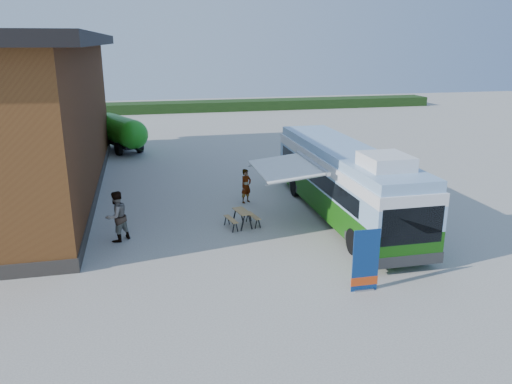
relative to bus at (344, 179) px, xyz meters
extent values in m
plane|color=#BCB7AD|center=(-3.86, -3.08, -1.66)|extent=(100.00, 100.00, 0.00)
cube|color=brown|center=(-14.36, 6.92, 1.84)|extent=(8.00, 20.00, 7.00)
cube|color=#332D28|center=(-14.36, 6.92, -1.41)|extent=(8.10, 20.10, 0.50)
cube|color=#264419|center=(4.14, 34.92, -1.16)|extent=(40.00, 3.00, 1.00)
cube|color=#196A11|center=(0.00, 0.07, -0.81)|extent=(2.40, 11.29, 1.03)
cube|color=#8DB5DC|center=(0.00, 0.07, 0.13)|extent=(2.40, 11.29, 0.85)
cube|color=black|center=(-1.16, 0.55, 0.13)|extent=(0.08, 9.40, 0.66)
cube|color=black|center=(1.17, 0.53, 0.13)|extent=(0.08, 9.40, 0.66)
cube|color=white|center=(0.00, 0.07, 0.76)|extent=(2.40, 11.29, 0.42)
cube|color=#8DB5DC|center=(0.00, 0.07, 1.16)|extent=(2.26, 11.10, 0.38)
cube|color=white|center=(-0.02, -3.50, 1.58)|extent=(1.51, 1.70, 0.47)
cube|color=black|center=(-0.03, -5.54, -0.02)|extent=(2.12, 0.07, 1.22)
cube|color=#2D2D2D|center=(-0.03, -5.49, -1.19)|extent=(2.40, 0.21, 0.38)
cube|color=#2D2D2D|center=(0.03, 5.63, -1.19)|extent=(2.40, 0.21, 0.38)
cylinder|color=black|center=(-1.07, -3.69, -1.19)|extent=(0.29, 0.94, 0.94)
cylinder|color=black|center=(1.04, -3.70, -1.19)|extent=(0.29, 0.94, 0.94)
cylinder|color=black|center=(-1.04, 3.37, -1.19)|extent=(0.29, 0.94, 0.94)
cylinder|color=black|center=(1.07, 3.36, -1.19)|extent=(0.29, 0.94, 0.94)
cube|color=white|center=(-2.67, -0.29, 0.85)|extent=(2.23, 3.57, 0.28)
cube|color=#A5A8AD|center=(-1.55, -0.29, 1.02)|extent=(0.17, 3.86, 0.15)
cylinder|color=#A5A8AD|center=(-2.67, -1.77, 0.75)|extent=(2.32, 0.06, 0.29)
cylinder|color=#A5A8AD|center=(-2.66, 1.19, 0.75)|extent=(2.32, 0.06, 0.29)
cube|color=navy|center=(-1.88, -6.26, -0.69)|extent=(0.83, 0.03, 1.95)
cube|color=#D64214|center=(-1.88, -6.26, -1.35)|extent=(0.85, 0.04, 0.27)
cube|color=#A5A8AD|center=(-1.88, -6.26, -1.63)|extent=(0.59, 0.18, 0.06)
cylinder|color=#A5A8AD|center=(-1.88, -6.24, -0.69)|extent=(0.02, 0.02, 1.95)
cube|color=tan|center=(-4.37, -0.17, -1.00)|extent=(0.65, 1.13, 0.04)
cube|color=tan|center=(-4.85, -0.27, -1.26)|extent=(0.43, 1.08, 0.03)
cube|color=tan|center=(-3.90, -0.07, -1.26)|extent=(0.43, 1.08, 0.03)
cube|color=black|center=(-4.44, -0.64, -1.33)|extent=(0.05, 0.05, 0.65)
cube|color=black|center=(-4.13, -0.57, -1.33)|extent=(0.05, 0.05, 0.65)
cube|color=black|center=(-4.62, 0.23, -1.33)|extent=(0.05, 0.05, 0.65)
cube|color=black|center=(-4.31, 0.29, -1.33)|extent=(0.05, 0.05, 0.65)
imported|color=#999999|center=(-3.57, 2.89, -0.87)|extent=(0.69, 0.63, 1.59)
imported|color=#999999|center=(-9.18, -0.57, -0.70)|extent=(1.18, 1.15, 1.92)
cylinder|color=green|center=(-9.50, 15.93, -0.25)|extent=(3.44, 4.60, 1.89)
sphere|color=green|center=(-8.64, 14.02, -0.25)|extent=(1.89, 1.89, 1.89)
sphere|color=green|center=(-10.36, 17.85, -0.25)|extent=(1.89, 1.89, 1.89)
cube|color=black|center=(-9.50, 15.93, -1.08)|extent=(2.95, 4.53, 0.21)
cube|color=black|center=(-8.38, 13.45, -1.14)|extent=(0.63, 1.20, 0.10)
cylinder|color=black|center=(-9.65, 14.49, -1.24)|extent=(0.58, 0.87, 0.84)
cylinder|color=black|center=(-8.31, 15.09, -1.24)|extent=(0.58, 0.87, 0.84)
cylinder|color=black|center=(-10.68, 16.78, -1.24)|extent=(0.58, 0.87, 0.84)
cylinder|color=black|center=(-9.34, 17.38, -1.24)|extent=(0.58, 0.87, 0.84)
camera|label=1|loc=(-8.04, -18.65, 5.50)|focal=35.00mm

